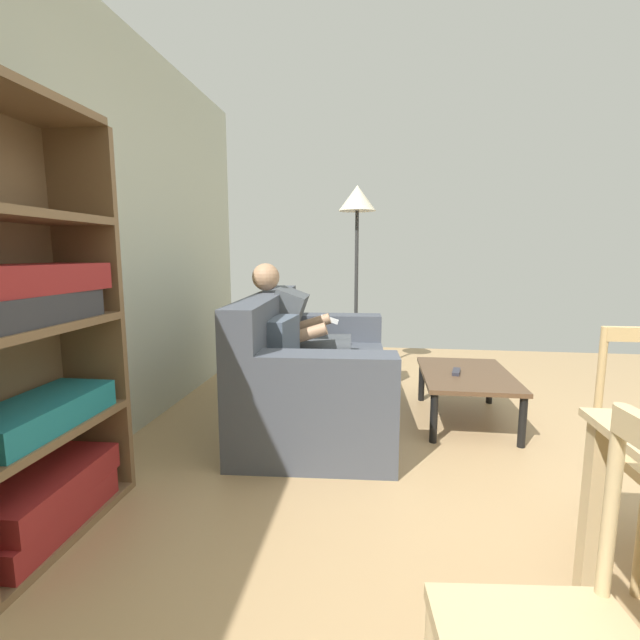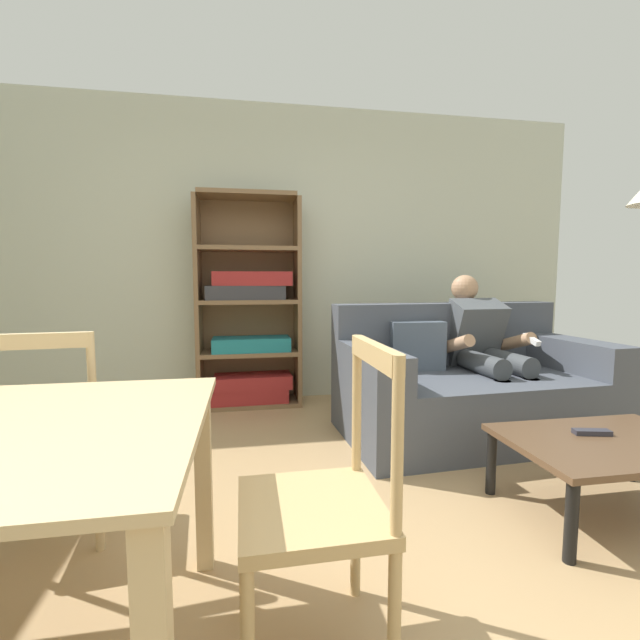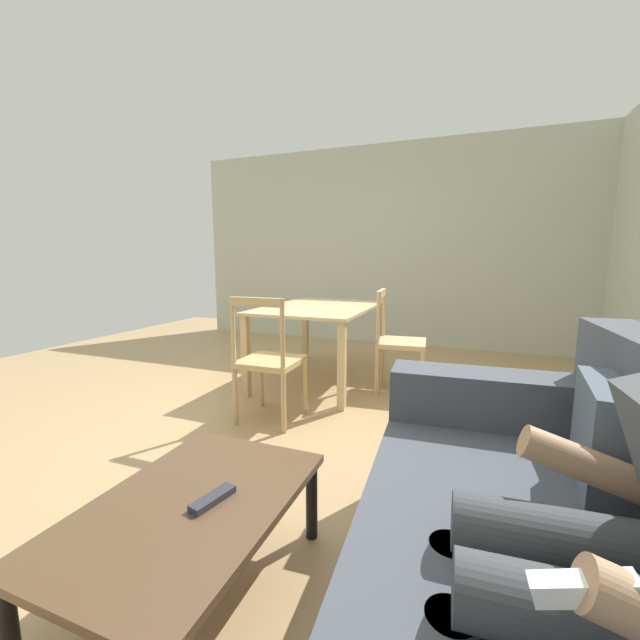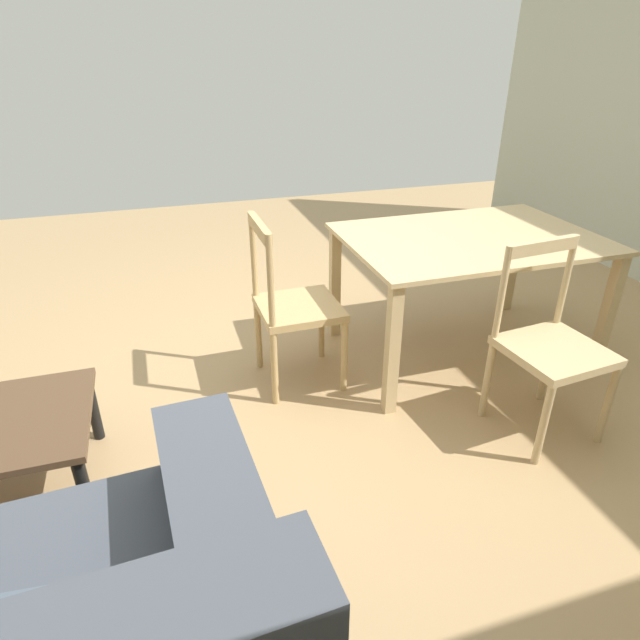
% 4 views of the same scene
% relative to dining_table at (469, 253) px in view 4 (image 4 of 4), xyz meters
% --- Properties ---
extents(ground_plane, '(8.02, 8.02, 0.00)m').
position_rel_dining_table_xyz_m(ground_plane, '(1.01, 0.12, -0.64)').
color(ground_plane, tan).
extents(dining_table, '(1.39, 0.97, 0.73)m').
position_rel_dining_table_xyz_m(dining_table, '(0.00, 0.00, 0.00)').
color(dining_table, '#D1B27F').
rests_on(dining_table, ground_plane).
extents(dining_chair_near_wall, '(0.46, 0.46, 0.91)m').
position_rel_dining_table_xyz_m(dining_chair_near_wall, '(0.00, 0.75, -0.19)').
color(dining_chair_near_wall, '#D1B27F').
rests_on(dining_chair_near_wall, ground_plane).
extents(dining_chair_facing_couch, '(0.43, 0.43, 0.93)m').
position_rel_dining_table_xyz_m(dining_chair_facing_couch, '(1.03, 0.00, -0.19)').
color(dining_chair_facing_couch, tan).
rests_on(dining_chair_facing_couch, ground_plane).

